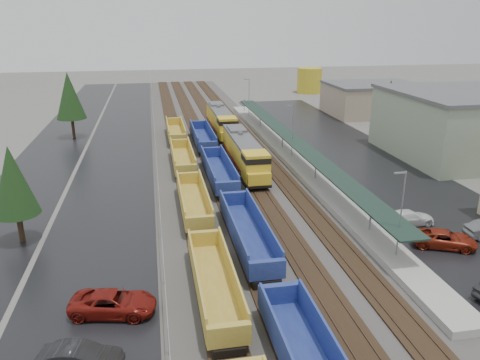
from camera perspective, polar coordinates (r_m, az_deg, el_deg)
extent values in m
cube|color=#302D2B|center=(74.71, -2.94, 4.18)|extent=(20.00, 160.00, 0.08)
cube|color=black|center=(74.14, -7.55, 4.02)|extent=(2.60, 160.00, 0.15)
cube|color=#473326|center=(74.08, -8.11, 4.07)|extent=(0.08, 160.00, 0.07)
cube|color=#473326|center=(74.15, -7.00, 4.13)|extent=(0.08, 160.00, 0.07)
cube|color=black|center=(74.44, -4.47, 4.19)|extent=(2.60, 160.00, 0.15)
cube|color=#473326|center=(74.35, -5.02, 4.24)|extent=(0.08, 160.00, 0.07)
cube|color=#473326|center=(74.49, -3.92, 4.30)|extent=(0.08, 160.00, 0.07)
cube|color=black|center=(74.96, -1.42, 4.34)|extent=(2.60, 160.00, 0.15)
cube|color=#473326|center=(74.82, -1.97, 4.40)|extent=(0.08, 160.00, 0.07)
cube|color=#473326|center=(75.05, -0.88, 4.45)|extent=(0.08, 160.00, 0.07)
cube|color=black|center=(75.68, 1.58, 4.49)|extent=(2.60, 160.00, 0.15)
cube|color=#473326|center=(75.51, 1.04, 4.54)|extent=(0.08, 160.00, 0.07)
cube|color=#473326|center=(75.81, 2.11, 4.59)|extent=(0.08, 160.00, 0.07)
cube|color=black|center=(74.29, -14.50, 3.48)|extent=(10.00, 160.00, 0.02)
cube|color=black|center=(75.67, -22.06, 2.95)|extent=(9.00, 160.00, 0.02)
cube|color=black|center=(70.55, 13.71, 2.73)|extent=(16.00, 100.00, 0.02)
cube|color=#9E9B93|center=(67.17, 6.31, 2.65)|extent=(3.00, 80.00, 0.70)
cylinder|color=gray|center=(44.75, 15.62, -4.46)|extent=(0.16, 0.16, 2.40)
cylinder|color=gray|center=(57.66, 9.21, 1.34)|extent=(0.16, 0.16, 2.40)
cylinder|color=gray|center=(71.38, 5.20, 4.96)|extent=(0.16, 0.16, 2.40)
cylinder|color=gray|center=(85.54, 2.47, 7.39)|extent=(0.16, 0.16, 2.40)
cylinder|color=gray|center=(99.94, 0.51, 9.11)|extent=(0.16, 0.16, 2.40)
cube|color=black|center=(66.42, 6.40, 5.00)|extent=(2.60, 65.00, 0.15)
cylinder|color=gray|center=(39.92, 18.97, -4.46)|extent=(0.12, 0.12, 8.00)
cube|color=gray|center=(38.36, 18.94, 0.83)|extent=(1.00, 0.15, 0.12)
cylinder|color=gray|center=(66.23, 6.42, 5.68)|extent=(0.12, 0.12, 8.00)
cube|color=gray|center=(65.30, 6.12, 8.99)|extent=(1.00, 0.15, 0.12)
cylinder|color=gray|center=(94.76, 1.11, 9.84)|extent=(0.12, 0.12, 8.00)
cube|color=gray|center=(94.11, 0.82, 12.18)|extent=(1.00, 0.15, 0.12)
cylinder|color=gray|center=(29.79, -8.67, -18.93)|extent=(0.08, 0.08, 2.00)
cylinder|color=gray|center=(36.45, -9.22, -11.22)|extent=(0.08, 0.08, 2.00)
cylinder|color=gray|center=(43.56, -9.59, -5.95)|extent=(0.08, 0.08, 2.00)
cylinder|color=gray|center=(50.93, -9.84, -2.19)|extent=(0.08, 0.08, 2.00)
cylinder|color=gray|center=(58.47, -10.03, 0.62)|extent=(0.08, 0.08, 2.00)
cylinder|color=gray|center=(66.12, -10.18, 2.78)|extent=(0.08, 0.08, 2.00)
cylinder|color=gray|center=(73.84, -10.29, 4.49)|extent=(0.08, 0.08, 2.00)
cylinder|color=gray|center=(81.62, -10.39, 5.87)|extent=(0.08, 0.08, 2.00)
cylinder|color=gray|center=(89.43, -10.47, 7.02)|extent=(0.08, 0.08, 2.00)
cylinder|color=gray|center=(97.28, -10.53, 7.98)|extent=(0.08, 0.08, 2.00)
cylinder|color=gray|center=(105.14, -10.59, 8.79)|extent=(0.08, 0.08, 2.00)
cylinder|color=gray|center=(113.03, -10.64, 9.49)|extent=(0.08, 0.08, 2.00)
cylinder|color=gray|center=(120.93, -10.68, 10.11)|extent=(0.08, 0.08, 2.00)
cylinder|color=gray|center=(128.85, -10.72, 10.64)|extent=(0.08, 0.08, 2.00)
cylinder|color=gray|center=(136.77, -10.75, 11.11)|extent=(0.08, 0.08, 2.00)
cylinder|color=gray|center=(144.70, -10.78, 11.54)|extent=(0.08, 0.08, 2.00)
cube|color=gray|center=(73.60, -10.34, 5.24)|extent=(0.05, 160.00, 0.05)
cube|color=gray|center=(103.57, 15.81, 9.37)|extent=(18.00, 14.00, 6.00)
cube|color=#59595B|center=(103.11, 15.97, 11.15)|extent=(18.36, 14.28, 0.50)
ellipsoid|color=#505F4A|center=(213.40, -16.58, 13.17)|extent=(154.00, 110.00, 19.80)
ellipsoid|color=#505F4A|center=(227.85, 1.98, 14.25)|extent=(196.00, 140.00, 25.20)
ellipsoid|color=#505F4A|center=(261.33, 17.11, 14.08)|extent=(168.00, 120.00, 21.60)
cylinder|color=#332316|center=(46.90, -25.18, -5.26)|extent=(0.50, 0.50, 2.70)
cone|color=black|center=(45.38, -25.97, -0.06)|extent=(3.96, 3.96, 6.30)
cylinder|color=#332316|center=(84.49, -19.66, 5.97)|extent=(0.50, 0.50, 3.30)
cone|color=black|center=(83.52, -20.08, 9.64)|extent=(4.84, 4.84, 7.70)
cylinder|color=#332316|center=(81.04, 17.36, 5.58)|extent=(0.50, 0.50, 3.00)
cone|color=black|center=(80.10, 17.71, 9.06)|extent=(4.40, 4.40, 7.00)
cube|color=black|center=(63.03, 0.41, 2.12)|extent=(2.94, 19.61, 0.39)
cube|color=gold|center=(63.50, 0.24, 3.82)|extent=(2.75, 15.69, 2.94)
cube|color=gold|center=(55.34, 1.93, 1.70)|extent=(2.94, 3.14, 3.33)
cube|color=black|center=(55.05, 1.94, 2.67)|extent=(2.99, 3.19, 0.69)
cube|color=gold|center=(54.01, 2.33, 0.15)|extent=(2.75, 0.98, 1.37)
cube|color=#59595B|center=(63.10, 0.24, 5.19)|extent=(2.79, 15.69, 0.34)
cube|color=maroon|center=(63.58, -1.00, 2.73)|extent=(0.04, 15.69, 0.34)
cube|color=maroon|center=(64.08, 1.46, 2.86)|extent=(0.04, 15.69, 0.34)
cube|color=black|center=(63.15, 0.40, 1.78)|extent=(2.16, 5.88, 0.59)
cube|color=black|center=(56.74, 1.74, -0.15)|extent=(2.35, 3.92, 0.49)
cube|color=black|center=(69.59, -0.68, 3.52)|extent=(2.35, 3.92, 0.49)
cylinder|color=#59595B|center=(63.97, 0.07, 5.65)|extent=(0.69, 0.69, 0.49)
cube|color=#59595B|center=(66.79, -0.40, 6.19)|extent=(2.35, 3.92, 0.49)
cube|color=black|center=(83.06, -2.40, 6.28)|extent=(2.94, 19.61, 0.39)
cube|color=gold|center=(83.66, -2.51, 7.54)|extent=(2.75, 15.69, 2.94)
cube|color=gold|center=(75.27, -1.56, 6.40)|extent=(2.94, 3.14, 3.33)
cube|color=black|center=(75.06, -1.56, 7.13)|extent=(2.99, 3.19, 0.69)
cube|color=gold|center=(73.80, -1.33, 5.36)|extent=(2.75, 0.98, 1.37)
cube|color=#59595B|center=(83.36, -2.53, 8.60)|extent=(2.79, 15.69, 0.34)
cube|color=maroon|center=(83.72, -3.45, 6.71)|extent=(0.04, 15.69, 0.34)
cube|color=maroon|center=(84.10, -1.55, 6.80)|extent=(0.04, 15.69, 0.34)
cube|color=black|center=(83.15, -2.39, 6.02)|extent=(2.16, 5.88, 0.59)
cube|color=black|center=(76.53, -1.64, 4.95)|extent=(2.35, 3.92, 0.49)
cube|color=black|center=(89.76, -3.04, 7.05)|extent=(2.35, 3.92, 0.49)
cylinder|color=#59595B|center=(84.26, -2.63, 8.92)|extent=(0.69, 0.69, 0.49)
cube|color=#59595B|center=(87.14, -2.91, 9.22)|extent=(2.35, 3.92, 0.49)
cube|color=#AA952F|center=(34.73, -3.15, -12.89)|extent=(2.67, 12.51, 0.26)
cube|color=#AA952F|center=(34.14, -5.36, -11.76)|extent=(0.15, 12.51, 1.85)
cube|color=#AA952F|center=(34.41, -1.02, -11.40)|extent=(0.15, 12.51, 1.85)
cube|color=#AA952F|center=(29.05, -1.38, -18.36)|extent=(2.67, 0.51, 1.44)
cube|color=#AA952F|center=(40.00, -4.43, -7.17)|extent=(2.67, 0.51, 1.44)
cube|color=black|center=(30.24, -1.60, -19.08)|extent=(2.05, 2.26, 0.51)
cube|color=black|center=(39.83, -4.27, -8.95)|extent=(2.05, 2.26, 0.51)
cube|color=#AA952F|center=(49.06, -5.68, -3.00)|extent=(2.67, 12.51, 0.26)
cube|color=#AA952F|center=(48.64, -7.22, -2.09)|extent=(0.15, 12.51, 1.85)
cube|color=#AA952F|center=(48.83, -4.22, -1.90)|extent=(0.15, 12.51, 1.85)
cube|color=#AA952F|center=(42.86, -4.91, -5.32)|extent=(2.67, 0.51, 1.44)
cube|color=#AA952F|center=(54.85, -6.33, 0.19)|extent=(2.67, 0.51, 1.44)
cube|color=black|center=(43.94, -4.97, -6.15)|extent=(2.05, 2.26, 0.51)
cube|color=black|center=(54.52, -6.23, -1.07)|extent=(2.05, 2.26, 0.51)
cube|color=#AA952F|center=(64.23, -7.02, 2.33)|extent=(2.67, 12.51, 0.26)
cube|color=#AA952F|center=(63.92, -8.20, 3.05)|extent=(0.15, 12.51, 1.85)
cube|color=#AA952F|center=(64.06, -5.90, 3.18)|extent=(0.15, 12.51, 1.85)
cube|color=#AA952F|center=(57.86, -6.59, 1.20)|extent=(2.67, 0.51, 1.44)
cube|color=#AA952F|center=(70.25, -7.41, 4.38)|extent=(2.67, 0.51, 1.44)
cube|color=black|center=(58.86, -6.61, 0.46)|extent=(2.05, 2.26, 0.51)
cube|color=black|center=(69.83, -7.34, 3.42)|extent=(2.05, 2.26, 0.51)
cube|color=#AA952F|center=(79.77, -7.84, 5.60)|extent=(2.67, 12.51, 0.26)
cube|color=#AA952F|center=(79.52, -8.80, 6.20)|extent=(0.15, 12.51, 1.85)
cube|color=#AA952F|center=(79.63, -6.94, 6.30)|extent=(0.15, 12.51, 1.85)
cube|color=#AA952F|center=(73.33, -7.57, 5.00)|extent=(2.67, 0.51, 1.44)
cube|color=#AA952F|center=(85.91, -8.11, 7.05)|extent=(2.67, 0.51, 1.44)
cube|color=black|center=(74.28, -7.57, 4.36)|extent=(2.05, 2.26, 0.51)
cube|color=black|center=(85.43, -8.05, 6.28)|extent=(2.05, 2.26, 0.51)
cube|color=navy|center=(32.54, 4.75, -13.72)|extent=(2.80, 0.54, 1.51)
cube|color=black|center=(32.54, 5.05, -16.01)|extent=(2.15, 2.37, 0.54)
cube|color=navy|center=(41.92, 0.89, -6.87)|extent=(2.80, 14.14, 0.27)
cube|color=navy|center=(41.28, -0.94, -5.81)|extent=(0.16, 14.14, 1.94)
cube|color=navy|center=(41.77, 2.71, -5.52)|extent=(0.16, 14.14, 1.94)
cube|color=navy|center=(35.29, 3.30, -10.85)|extent=(2.80, 0.54, 1.51)
cube|color=navy|center=(48.17, -0.84, -2.33)|extent=(2.80, 0.54, 1.51)
cube|color=black|center=(36.46, 2.98, -11.74)|extent=(2.15, 2.37, 0.54)
cube|color=black|center=(47.89, -0.68, -3.85)|extent=(2.15, 2.37, 0.54)
cube|color=navy|center=(58.30, -2.63, 0.73)|extent=(2.80, 14.14, 0.27)
cube|color=navy|center=(57.84, -3.97, 1.56)|extent=(0.16, 14.14, 1.94)
cube|color=navy|center=(58.20, -1.34, 1.72)|extent=(0.16, 14.14, 1.94)
cube|color=navy|center=(51.25, -1.48, -0.99)|extent=(2.80, 0.54, 1.51)
cube|color=navy|center=(64.99, -3.56, 3.35)|extent=(2.80, 0.54, 1.51)
cube|color=black|center=(52.32, -1.61, -1.82)|extent=(2.15, 2.37, 0.54)
cube|color=black|center=(64.57, -3.46, 2.26)|extent=(2.15, 2.37, 0.54)
cube|color=navy|center=(75.38, -4.58, 4.95)|extent=(2.80, 14.14, 0.27)
cube|color=navy|center=(75.03, -5.63, 5.61)|extent=(0.16, 14.14, 1.94)
cube|color=navy|center=(75.30, -3.58, 5.72)|extent=(0.16, 14.14, 1.94)
cube|color=navy|center=(68.18, -3.92, 4.10)|extent=(2.80, 0.54, 1.51)
cube|color=navy|center=(82.26, -5.16, 6.67)|extent=(2.80, 0.54, 1.51)
cube|color=black|center=(69.19, -3.98, 3.40)|extent=(2.15, 2.37, 0.54)
cube|color=black|center=(81.77, -5.09, 5.83)|extent=(2.15, 2.37, 0.54)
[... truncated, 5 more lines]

